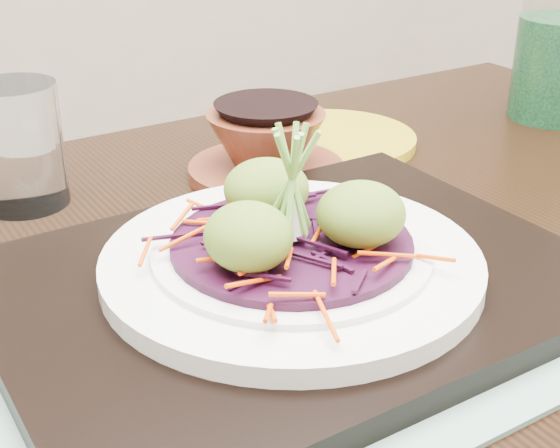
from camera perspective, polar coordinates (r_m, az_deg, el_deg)
name	(u,v)px	position (r m, az deg, el deg)	size (l,w,h in m)	color
dining_table	(306,393)	(0.65, 1.89, -12.23)	(1.35, 0.99, 0.78)	black
placemat	(291,297)	(0.58, 0.82, -5.33)	(0.49, 0.38, 0.00)	gray
serving_tray	(291,283)	(0.57, 0.83, -4.33)	(0.42, 0.32, 0.02)	black
white_plate	(291,261)	(0.56, 0.84, -2.69)	(0.27, 0.27, 0.02)	white
cabbage_bed	(292,243)	(0.56, 0.85, -1.43)	(0.17, 0.17, 0.01)	#310923
carrot_julienne	(292,233)	(0.55, 0.86, -0.65)	(0.21, 0.21, 0.01)	#EA4704
guacamole_scoops	(292,213)	(0.54, 0.90, 0.83)	(0.15, 0.13, 0.05)	olive
scallion_garnish	(292,185)	(0.54, 0.88, 2.89)	(0.06, 0.06, 0.10)	#73AD45
water_glass	(18,146)	(0.75, -18.58, 5.45)	(0.08, 0.08, 0.11)	white
terracotta_bowl_set	(266,148)	(0.78, -1.02, 5.57)	(0.17, 0.17, 0.07)	#5E2716
yellow_plate	(331,139)	(0.88, 3.76, 6.19)	(0.19, 0.19, 0.01)	#A38E12
green_jar	(557,69)	(1.01, 19.62, 10.66)	(0.10, 0.10, 0.12)	#1C4E2C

